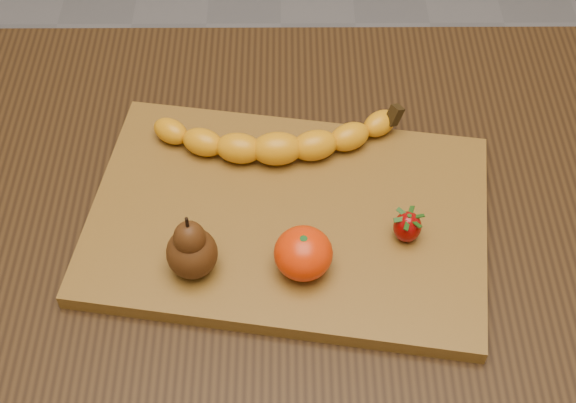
{
  "coord_description": "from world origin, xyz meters",
  "views": [
    {
      "loc": [
        0.01,
        -0.57,
        1.5
      ],
      "look_at": [
        0.01,
        -0.0,
        0.8
      ],
      "focal_mm": 50.0,
      "sensor_mm": 36.0,
      "label": 1
    }
  ],
  "objects_px": {
    "pear": "(191,244)",
    "cutting_board": "(288,218)",
    "mandarin": "(303,253)",
    "table": "(277,267)"
  },
  "relations": [
    {
      "from": "table",
      "to": "pear",
      "type": "relative_size",
      "value": 11.64
    },
    {
      "from": "cutting_board",
      "to": "pear",
      "type": "xyz_separation_m",
      "value": [
        -0.1,
        -0.08,
        0.05
      ]
    },
    {
      "from": "pear",
      "to": "mandarin",
      "type": "distance_m",
      "value": 0.12
    },
    {
      "from": "pear",
      "to": "mandarin",
      "type": "xyz_separation_m",
      "value": [
        0.12,
        -0.0,
        -0.02
      ]
    },
    {
      "from": "pear",
      "to": "cutting_board",
      "type": "bearing_deg",
      "value": 36.54
    },
    {
      "from": "table",
      "to": "cutting_board",
      "type": "distance_m",
      "value": 0.11
    },
    {
      "from": "table",
      "to": "cutting_board",
      "type": "height_order",
      "value": "cutting_board"
    },
    {
      "from": "cutting_board",
      "to": "mandarin",
      "type": "relative_size",
      "value": 7.13
    },
    {
      "from": "table",
      "to": "mandarin",
      "type": "bearing_deg",
      "value": -69.67
    },
    {
      "from": "mandarin",
      "to": "pear",
      "type": "bearing_deg",
      "value": 179.75
    }
  ]
}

